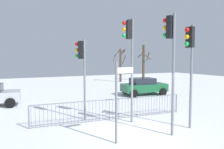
{
  "coord_description": "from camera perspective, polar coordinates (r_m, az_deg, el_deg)",
  "views": [
    {
      "loc": [
        -5.0,
        -7.83,
        3.13
      ],
      "look_at": [
        0.58,
        3.37,
        2.22
      ],
      "focal_mm": 35.36,
      "sensor_mm": 36.0,
      "label": 1
    }
  ],
  "objects": [
    {
      "name": "pedestrian_guard_railing",
      "position": [
        11.43,
        0.14,
        -8.89
      ],
      "size": [
        8.08,
        0.66,
        1.07
      ],
      "rotation": [
        0.0,
        0.0,
        -0.07
      ],
      "color": "slate",
      "rests_on": "ground"
    },
    {
      "name": "traffic_light_rear_left",
      "position": [
        11.28,
        -7.82,
        3.52
      ],
      "size": [
        0.47,
        0.47,
        4.11
      ],
      "rotation": [
        0.0,
        0.0,
        0.79
      ],
      "color": "slate",
      "rests_on": "ground"
    },
    {
      "name": "traffic_light_mid_left",
      "position": [
        10.25,
        19.51,
        5.25
      ],
      "size": [
        0.56,
        0.36,
        4.6
      ],
      "rotation": [
        0.0,
        0.0,
        1.78
      ],
      "color": "slate",
      "rests_on": "ground"
    },
    {
      "name": "car_green_near",
      "position": [
        19.17,
        8.18,
        -2.98
      ],
      "size": [
        3.99,
        2.34,
        1.47
      ],
      "rotation": [
        0.0,
        0.0,
        -0.13
      ],
      "color": "#195933",
      "rests_on": "ground"
    },
    {
      "name": "direction_sign_post",
      "position": [
        8.11,
        1.49,
        -5.97
      ],
      "size": [
        0.79,
        0.12,
        3.05
      ],
      "rotation": [
        0.0,
        0.0,
        0.08
      ],
      "color": "slate",
      "rests_on": "ground"
    },
    {
      "name": "bare_tree_left",
      "position": [
        29.6,
        2.2,
        2.7
      ],
      "size": [
        1.87,
        1.82,
        4.55
      ],
      "color": "#473828",
      "rests_on": "ground"
    },
    {
      "name": "traffic_light_rear_right",
      "position": [
        9.23,
        14.94,
        6.94
      ],
      "size": [
        0.37,
        0.55,
        4.93
      ],
      "rotation": [
        0.0,
        0.0,
        0.3
      ],
      "color": "slate",
      "rests_on": "ground"
    },
    {
      "name": "bare_tree_right",
      "position": [
        31.46,
        8.2,
        3.21
      ],
      "size": [
        1.75,
        1.63,
        5.05
      ],
      "color": "#473828",
      "rests_on": "ground"
    },
    {
      "name": "traffic_light_mid_right",
      "position": [
        10.69,
        4.54,
        7.17
      ],
      "size": [
        0.56,
        0.36,
        5.07
      ],
      "rotation": [
        0.0,
        0.0,
        1.34
      ],
      "color": "slate",
      "rests_on": "ground"
    },
    {
      "name": "ground_plane",
      "position": [
        9.81,
        5.94,
        -14.5
      ],
      "size": [
        60.0,
        60.0,
        0.0
      ],
      "primitive_type": "plane",
      "color": "white"
    }
  ]
}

